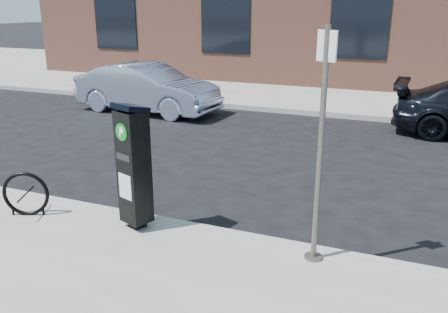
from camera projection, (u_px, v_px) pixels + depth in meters
The scene contains 8 objects.
ground at pixel (235, 241), 6.57m from camera, with size 120.00×120.00×0.00m, color black.
sidewalk_far at pixel (360, 84), 18.87m from camera, with size 60.00×12.00×0.15m, color gray.
curb_near at pixel (234, 237), 6.53m from camera, with size 60.00×0.12×0.16m, color #9E9B93.
curb_far at pixel (335, 115), 13.60m from camera, with size 60.00×0.12×0.16m, color #9E9B93.
parking_kiosk at pixel (134, 165), 6.39m from camera, with size 0.50×0.48×1.77m.
sign_pole at pixel (320, 151), 5.42m from camera, with size 0.23×0.22×2.78m.
bike_rack at pixel (26, 194), 6.93m from camera, with size 0.65×0.31×0.68m.
car_silver at pixel (147, 88), 14.10m from camera, with size 1.53×4.40×1.45m, color #99A6C3.
Camera 1 is at (2.09, -5.50, 3.15)m, focal length 38.00 mm.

